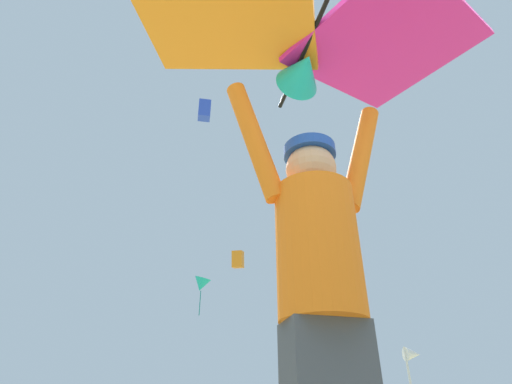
{
  "coord_description": "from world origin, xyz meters",
  "views": [
    {
      "loc": [
        -0.44,
        -1.22,
        0.5
      ],
      "look_at": [
        0.05,
        1.77,
        2.26
      ],
      "focal_mm": 27.82,
      "sensor_mm": 36.0,
      "label": 1
    }
  ],
  "objects_px": {
    "kite_flyer_person": "(321,291)",
    "distant_kite_teal_mid_left": "(201,284)",
    "distant_kite_magenta_high_left": "(318,192)",
    "marker_flag": "(413,360)",
    "distant_kite_orange_high_right": "(238,259)",
    "distant_kite_blue_low_left": "(204,110)",
    "held_stunt_kite": "(307,36)"
  },
  "relations": [
    {
      "from": "kite_flyer_person",
      "to": "distant_kite_teal_mid_left",
      "type": "distance_m",
      "value": 29.87
    },
    {
      "from": "distant_kite_magenta_high_left",
      "to": "marker_flag",
      "type": "distance_m",
      "value": 24.29
    },
    {
      "from": "distant_kite_orange_high_right",
      "to": "distant_kite_magenta_high_left",
      "type": "bearing_deg",
      "value": 14.92
    },
    {
      "from": "kite_flyer_person",
      "to": "distant_kite_teal_mid_left",
      "type": "xyz_separation_m",
      "value": [
        0.22,
        28.58,
        8.67
      ]
    },
    {
      "from": "kite_flyer_person",
      "to": "distant_kite_magenta_high_left",
      "type": "distance_m",
      "value": 29.78
    },
    {
      "from": "distant_kite_blue_low_left",
      "to": "marker_flag",
      "type": "height_order",
      "value": "distant_kite_blue_low_left"
    },
    {
      "from": "kite_flyer_person",
      "to": "marker_flag",
      "type": "height_order",
      "value": "kite_flyer_person"
    },
    {
      "from": "kite_flyer_person",
      "to": "distant_kite_teal_mid_left",
      "type": "relative_size",
      "value": 0.62
    },
    {
      "from": "distant_kite_blue_low_left",
      "to": "distant_kite_teal_mid_left",
      "type": "xyz_separation_m",
      "value": [
        0.83,
        9.64,
        -8.88
      ]
    },
    {
      "from": "distant_kite_magenta_high_left",
      "to": "distant_kite_teal_mid_left",
      "type": "distance_m",
      "value": 11.51
    },
    {
      "from": "distant_kite_blue_low_left",
      "to": "distant_kite_orange_high_right",
      "type": "relative_size",
      "value": 1.16
    },
    {
      "from": "held_stunt_kite",
      "to": "distant_kite_blue_low_left",
      "type": "relative_size",
      "value": 1.56
    },
    {
      "from": "kite_flyer_person",
      "to": "distant_kite_blue_low_left",
      "type": "bearing_deg",
      "value": 91.85
    },
    {
      "from": "distant_kite_magenta_high_left",
      "to": "distant_kite_teal_mid_left",
      "type": "relative_size",
      "value": 0.18
    },
    {
      "from": "held_stunt_kite",
      "to": "distant_kite_blue_low_left",
      "type": "height_order",
      "value": "distant_kite_blue_low_left"
    },
    {
      "from": "distant_kite_teal_mid_left",
      "to": "marker_flag",
      "type": "relative_size",
      "value": 1.87
    },
    {
      "from": "held_stunt_kite",
      "to": "distant_kite_magenta_high_left",
      "type": "distance_m",
      "value": 29.19
    },
    {
      "from": "kite_flyer_person",
      "to": "distant_kite_teal_mid_left",
      "type": "height_order",
      "value": "distant_kite_teal_mid_left"
    },
    {
      "from": "distant_kite_teal_mid_left",
      "to": "distant_kite_magenta_high_left",
      "type": "bearing_deg",
      "value": -27.68
    },
    {
      "from": "distant_kite_magenta_high_left",
      "to": "kite_flyer_person",
      "type": "bearing_deg",
      "value": -109.75
    },
    {
      "from": "distant_kite_orange_high_right",
      "to": "marker_flag",
      "type": "height_order",
      "value": "distant_kite_orange_high_right"
    },
    {
      "from": "distant_kite_teal_mid_left",
      "to": "distant_kite_orange_high_right",
      "type": "bearing_deg",
      "value": -71.39
    },
    {
      "from": "distant_kite_magenta_high_left",
      "to": "marker_flag",
      "type": "bearing_deg",
      "value": -105.67
    },
    {
      "from": "distant_kite_teal_mid_left",
      "to": "marker_flag",
      "type": "height_order",
      "value": "distant_kite_teal_mid_left"
    },
    {
      "from": "distant_kite_blue_low_left",
      "to": "distant_kite_teal_mid_left",
      "type": "relative_size",
      "value": 0.44
    },
    {
      "from": "kite_flyer_person",
      "to": "distant_kite_orange_high_right",
      "type": "relative_size",
      "value": 1.63
    },
    {
      "from": "distant_kite_orange_high_right",
      "to": "distant_kite_magenta_high_left",
      "type": "distance_m",
      "value": 9.31
    },
    {
      "from": "distant_kite_teal_mid_left",
      "to": "kite_flyer_person",
      "type": "bearing_deg",
      "value": -90.44
    },
    {
      "from": "distant_kite_blue_low_left",
      "to": "distant_kite_teal_mid_left",
      "type": "distance_m",
      "value": 13.13
    },
    {
      "from": "held_stunt_kite",
      "to": "distant_kite_magenta_high_left",
      "type": "height_order",
      "value": "distant_kite_magenta_high_left"
    },
    {
      "from": "distant_kite_blue_low_left",
      "to": "marker_flag",
      "type": "bearing_deg",
      "value": -73.29
    },
    {
      "from": "marker_flag",
      "to": "distant_kite_orange_high_right",
      "type": "bearing_deg",
      "value": 93.87
    }
  ]
}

